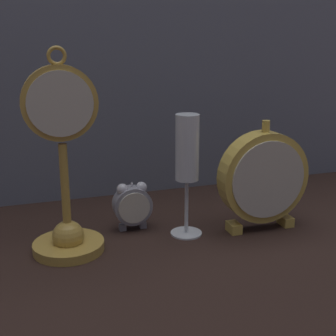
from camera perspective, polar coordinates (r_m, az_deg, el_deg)
name	(u,v)px	position (r m, az deg, el deg)	size (l,w,h in m)	color
ground_plane	(183,252)	(0.80, 1.81, -10.16)	(4.00, 4.00, 0.00)	black
fabric_backdrop_drape	(132,39)	(1.03, -4.40, 15.40)	(1.37, 0.01, 0.68)	slate
pocket_watch_on_stand	(65,184)	(0.77, -12.46, -1.91)	(0.12, 0.12, 0.34)	gold
alarm_clock_twin_bell	(132,204)	(0.87, -4.37, -4.39)	(0.07, 0.03, 0.09)	gray
mantel_clock_silver	(263,178)	(0.87, 11.54, -1.17)	(0.17, 0.04, 0.21)	gold
champagne_flute	(187,157)	(0.82, 2.34, 1.32)	(0.06, 0.06, 0.22)	silver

